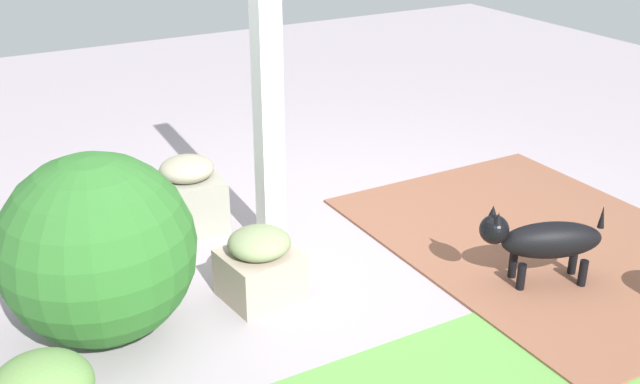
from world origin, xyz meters
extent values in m
plane|color=#9B8F96|center=(0.00, 0.00, 0.00)|extent=(12.00, 12.00, 0.00)
cube|color=brown|center=(-1.11, 0.60, 0.01)|extent=(1.80, 2.40, 0.02)
cube|color=white|center=(0.39, -0.21, 1.01)|extent=(0.14, 0.14, 2.02)
cube|color=gray|center=(0.73, -0.70, 0.17)|extent=(0.46, 0.47, 0.35)
ellipsoid|color=gray|center=(0.73, -0.70, 0.41)|extent=(0.34, 0.34, 0.15)
cube|color=#A18F7E|center=(0.70, 0.29, 0.14)|extent=(0.43, 0.40, 0.27)
ellipsoid|color=gray|center=(0.70, 0.29, 0.33)|extent=(0.34, 0.34, 0.15)
sphere|color=#2B6326|center=(1.52, 0.22, 0.48)|extent=(0.95, 0.95, 0.95)
ellipsoid|color=black|center=(-0.76, 0.96, 0.28)|extent=(0.60, 0.40, 0.21)
sphere|color=black|center=(-0.45, 0.83, 0.36)|extent=(0.16, 0.16, 0.16)
cone|color=black|center=(-0.43, 0.87, 0.45)|extent=(0.05, 0.05, 0.07)
cone|color=black|center=(-0.47, 0.79, 0.45)|extent=(0.05, 0.05, 0.07)
cylinder|color=black|center=(-0.57, 0.96, 0.09)|extent=(0.05, 0.05, 0.17)
cylinder|color=black|center=(-0.62, 0.83, 0.09)|extent=(0.05, 0.05, 0.17)
cylinder|color=black|center=(-0.90, 1.09, 0.09)|extent=(0.05, 0.05, 0.17)
cylinder|color=black|center=(-0.95, 0.97, 0.09)|extent=(0.05, 0.05, 0.17)
cone|color=black|center=(-1.01, 1.07, 0.41)|extent=(0.04, 0.04, 0.13)
camera|label=1|loc=(2.17, 3.55, 2.23)|focal=42.58mm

